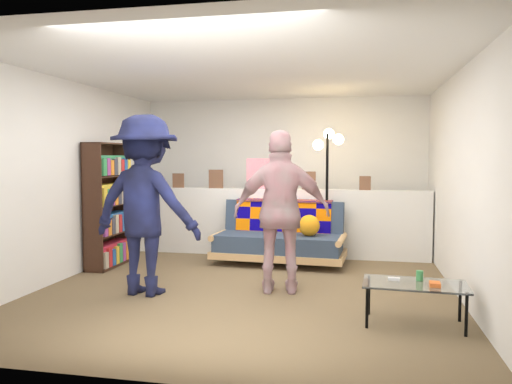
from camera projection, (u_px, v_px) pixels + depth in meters
ground at (249, 286)px, 5.68m from camera, size 5.00×5.00×0.00m
room_shell at (257, 140)px, 6.02m from camera, size 4.60×5.05×2.45m
half_wall_ledge at (275, 222)px, 7.40m from camera, size 4.45×0.15×1.00m
ledge_decor at (260, 177)px, 7.38m from camera, size 2.97×0.02×0.45m
futon_sofa at (281, 238)px, 6.89m from camera, size 1.84×0.97×0.77m
bookshelf at (108, 209)px, 6.68m from camera, size 0.28×0.83×1.66m
coffee_table at (416, 286)px, 4.35m from camera, size 0.91×0.54×0.46m
floor_lamp at (328, 167)px, 6.97m from camera, size 0.43×0.34×1.87m
person_left at (146, 205)px, 5.32m from camera, size 1.32×0.87×1.92m
person_right at (282, 212)px, 5.37m from camera, size 1.08×0.57×1.76m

